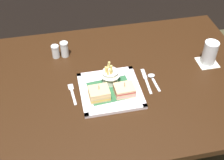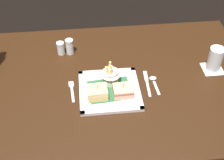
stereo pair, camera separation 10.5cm
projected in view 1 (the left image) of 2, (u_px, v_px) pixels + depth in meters
name	position (u px, v px, depth m)	size (l,w,h in m)	color
dining_table	(114.00, 96.00, 1.56)	(1.39, 0.94, 0.75)	black
square_plate	(110.00, 91.00, 1.43)	(0.28, 0.28, 0.02)	white
sandwich_half_left	(99.00, 93.00, 1.38)	(0.09, 0.08, 0.08)	#D8B57B
sandwich_half_right	(124.00, 90.00, 1.40)	(0.09, 0.08, 0.07)	#D9BA89
fries_cup	(110.00, 75.00, 1.43)	(0.09, 0.09, 0.11)	silver
drink_coaster	(207.00, 63.00, 1.59)	(0.10, 0.10, 0.00)	silver
water_glass	(209.00, 54.00, 1.55)	(0.07, 0.07, 0.12)	silver
fork	(72.00, 93.00, 1.43)	(0.03, 0.14, 0.00)	silver
knife	(146.00, 80.00, 1.49)	(0.02, 0.18, 0.00)	silver
spoon	(152.00, 78.00, 1.50)	(0.04, 0.12, 0.01)	silver
salt_shaker	(56.00, 52.00, 1.60)	(0.04, 0.04, 0.07)	silver
pepper_shaker	(65.00, 50.00, 1.60)	(0.04, 0.04, 0.08)	silver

